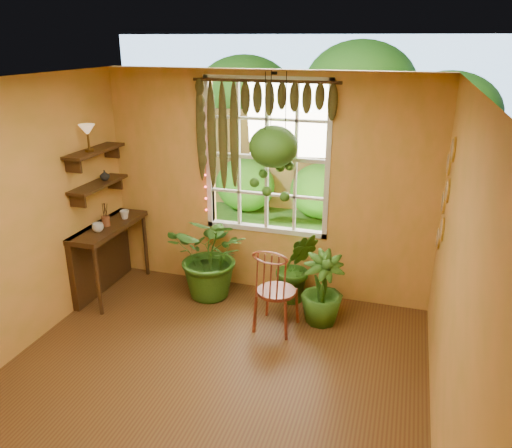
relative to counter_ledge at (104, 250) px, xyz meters
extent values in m
plane|color=brown|center=(1.91, -1.60, -0.55)|extent=(4.50, 4.50, 0.00)
plane|color=silver|center=(1.91, -1.60, 2.15)|extent=(4.50, 4.50, 0.00)
plane|color=#E89C4F|center=(1.91, 0.65, 0.80)|extent=(4.00, 0.00, 4.00)
plane|color=#E89C4F|center=(3.91, -1.60, 0.80)|extent=(0.00, 4.50, 4.50)
cube|color=silver|center=(1.91, 0.68, 1.15)|extent=(1.52, 0.10, 1.86)
cube|color=white|center=(1.91, 0.71, 1.15)|extent=(1.38, 0.01, 1.78)
cylinder|color=#3C2610|center=(1.91, 0.57, 2.03)|extent=(1.70, 0.04, 0.04)
cube|color=#3C2610|center=(0.11, 0.00, 0.32)|extent=(0.40, 1.20, 0.06)
cube|color=#3C2610|center=(-0.05, 0.00, -0.10)|extent=(0.08, 1.18, 0.90)
cylinder|color=#3C2610|center=(0.27, -0.55, -0.12)|extent=(0.05, 0.05, 0.86)
cylinder|color=#3C2610|center=(0.27, 0.55, -0.12)|extent=(0.05, 0.05, 0.86)
cube|color=#3C2610|center=(0.03, 0.00, 0.85)|extent=(0.25, 0.90, 0.04)
cube|color=#3C2610|center=(0.03, 0.00, 1.25)|extent=(0.25, 0.90, 0.04)
cube|color=#205919|center=(1.91, 5.65, -0.57)|extent=(14.00, 10.00, 0.04)
cube|color=olive|center=(1.91, 3.85, 0.35)|extent=(12.00, 0.10, 1.80)
plane|color=#97C2FD|center=(1.91, 7.45, 1.00)|extent=(12.00, 0.00, 12.00)
cylinder|color=maroon|center=(2.29, -0.22, -0.11)|extent=(0.47, 0.47, 0.04)
torus|color=maroon|center=(2.27, -0.40, 0.38)|extent=(0.40, 0.08, 0.40)
imported|color=#1F4A13|center=(1.36, 0.25, 0.00)|extent=(1.05, 0.93, 1.11)
imported|color=#1F4A13|center=(2.36, 0.43, -0.10)|extent=(0.60, 0.54, 0.91)
imported|color=#1F4A13|center=(2.74, 0.04, -0.13)|extent=(0.62, 0.62, 0.84)
ellipsoid|color=black|center=(2.07, 0.36, 1.27)|extent=(0.32, 0.32, 0.19)
ellipsoid|color=#1F4A13|center=(2.07, 0.36, 1.35)|extent=(0.54, 0.54, 0.46)
imported|color=silver|center=(0.13, -0.24, 0.40)|extent=(0.16, 0.16, 0.10)
imported|color=beige|center=(0.19, 0.24, 0.40)|extent=(0.14, 0.14, 0.11)
cylinder|color=brown|center=(0.11, -0.04, 0.41)|extent=(0.10, 0.10, 0.12)
imported|color=#B2AD99|center=(0.04, 0.13, 0.93)|extent=(0.13, 0.13, 0.12)
cylinder|color=brown|center=(0.05, -0.12, 1.28)|extent=(0.10, 0.10, 0.03)
cylinder|color=brown|center=(0.05, -0.12, 1.38)|extent=(0.02, 0.02, 0.18)
cone|color=slate|center=(0.05, -0.12, 1.51)|extent=(0.18, 0.18, 0.12)
camera|label=1|loc=(3.49, -4.88, 2.48)|focal=35.00mm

